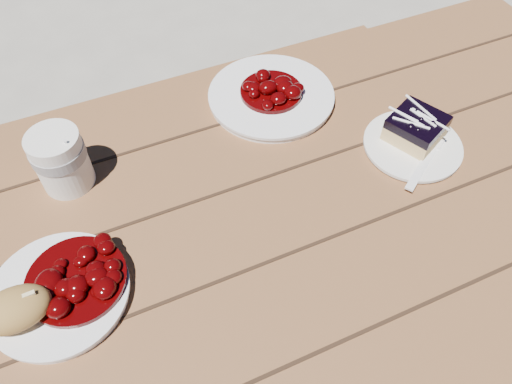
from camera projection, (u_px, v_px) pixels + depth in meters
name	position (u px, v px, depth m)	size (l,w,h in m)	color
picnic_table	(180.00, 299.00, 0.92)	(2.00, 1.55, 0.75)	brown
main_plate	(59.00, 294.00, 0.74)	(0.21, 0.21, 0.02)	white
goulash_stew	(73.00, 275.00, 0.73)	(0.15, 0.15, 0.04)	#430203
bread_roll	(14.00, 310.00, 0.69)	(0.10, 0.07, 0.05)	#A98041
dessert_plate	(412.00, 146.00, 0.94)	(0.18, 0.18, 0.01)	white
blueberry_cake	(416.00, 128.00, 0.92)	(0.12, 0.12, 0.05)	#E2BF7B
fork_dessert	(422.00, 167.00, 0.90)	(0.03, 0.16, 0.01)	white
coffee_cup	(61.00, 160.00, 0.85)	(0.09, 0.09, 0.11)	white
second_plate	(271.00, 97.00, 1.02)	(0.25, 0.25, 0.02)	white
second_stew	(271.00, 86.00, 1.00)	(0.13, 0.13, 0.04)	#430203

